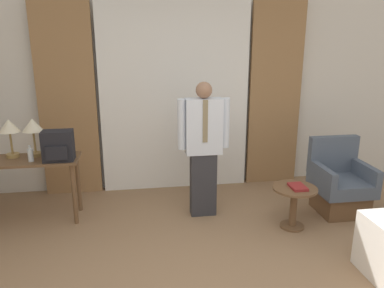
# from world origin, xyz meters

# --- Properties ---
(wall_back) EXTENTS (10.00, 0.06, 2.70)m
(wall_back) POSITION_xyz_m (0.00, 2.90, 1.35)
(wall_back) COLOR silver
(wall_back) RESTS_ON ground_plane
(curtain_sheer_center) EXTENTS (2.03, 0.06, 2.58)m
(curtain_sheer_center) POSITION_xyz_m (0.00, 2.77, 1.29)
(curtain_sheer_center) COLOR white
(curtain_sheer_center) RESTS_ON ground_plane
(curtain_drape_left) EXTENTS (0.75, 0.06, 2.58)m
(curtain_drape_left) POSITION_xyz_m (-1.43, 2.77, 1.29)
(curtain_drape_left) COLOR #997047
(curtain_drape_left) RESTS_ON ground_plane
(curtain_drape_right) EXTENTS (0.75, 0.06, 2.58)m
(curtain_drape_right) POSITION_xyz_m (1.43, 2.77, 1.29)
(curtain_drape_right) COLOR #997047
(curtain_drape_right) RESTS_ON ground_plane
(desk) EXTENTS (1.25, 0.48, 0.76)m
(desk) POSITION_xyz_m (-1.85, 1.99, 0.63)
(desk) COLOR brown
(desk) RESTS_ON ground_plane
(table_lamp_left) EXTENTS (0.23, 0.23, 0.45)m
(table_lamp_left) POSITION_xyz_m (-1.97, 2.09, 1.10)
(table_lamp_left) COLOR #9E7F47
(table_lamp_left) RESTS_ON desk
(table_lamp_right) EXTENTS (0.23, 0.23, 0.45)m
(table_lamp_right) POSITION_xyz_m (-1.72, 2.09, 1.10)
(table_lamp_right) COLOR #9E7F47
(table_lamp_right) RESTS_ON desk
(bottle_by_lamp) EXTENTS (0.06, 0.06, 0.19)m
(bottle_by_lamp) POSITION_xyz_m (-1.72, 1.89, 0.84)
(bottle_by_lamp) COLOR silver
(bottle_by_lamp) RESTS_ON desk
(backpack) EXTENTS (0.33, 0.23, 0.34)m
(backpack) POSITION_xyz_m (-1.42, 1.88, 0.93)
(backpack) COLOR black
(backpack) RESTS_ON desk
(person) EXTENTS (0.61, 0.20, 1.62)m
(person) POSITION_xyz_m (0.23, 1.83, 0.88)
(person) COLOR #2D2D33
(person) RESTS_ON ground_plane
(armchair) EXTENTS (0.63, 0.63, 0.90)m
(armchair) POSITION_xyz_m (1.91, 1.67, 0.33)
(armchair) COLOR brown
(armchair) RESTS_ON ground_plane
(side_table) EXTENTS (0.50, 0.50, 0.49)m
(side_table) POSITION_xyz_m (1.18, 1.35, 0.33)
(side_table) COLOR brown
(side_table) RESTS_ON ground_plane
(book) EXTENTS (0.16, 0.23, 0.03)m
(book) POSITION_xyz_m (1.20, 1.32, 0.50)
(book) COLOR maroon
(book) RESTS_ON side_table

